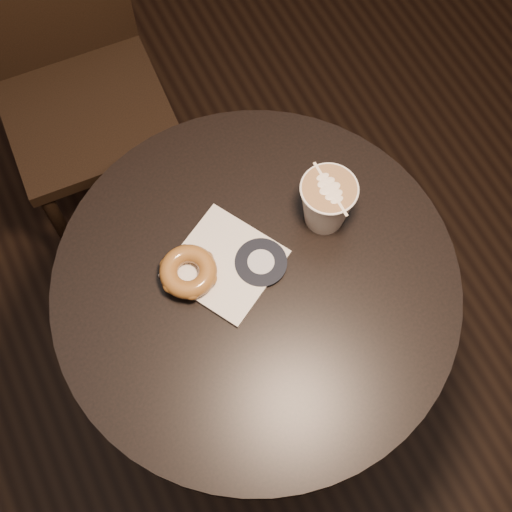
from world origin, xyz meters
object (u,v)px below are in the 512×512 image
pastry_bag (225,264)px  doughnut (188,272)px  cafe_table (256,319)px  chair (64,56)px  latte_cup (327,203)px

pastry_bag → doughnut: doughnut is taller
cafe_table → chair: (-0.11, 0.78, -0.01)m
chair → pastry_bag: (0.08, -0.72, 0.21)m
chair → latte_cup: (0.27, -0.72, 0.26)m
cafe_table → latte_cup: bearing=19.0°
pastry_bag → doughnut: size_ratio=1.68×
pastry_bag → latte_cup: latte_cup is taller
latte_cup → chair: bearing=110.7°
cafe_table → pastry_bag: (-0.03, 0.05, 0.20)m
doughnut → cafe_table: bearing=-31.6°
cafe_table → chair: 0.78m
cafe_table → pastry_bag: pastry_bag is taller
doughnut → pastry_bag: bearing=-6.5°
doughnut → latte_cup: 0.26m
pastry_bag → latte_cup: 0.20m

